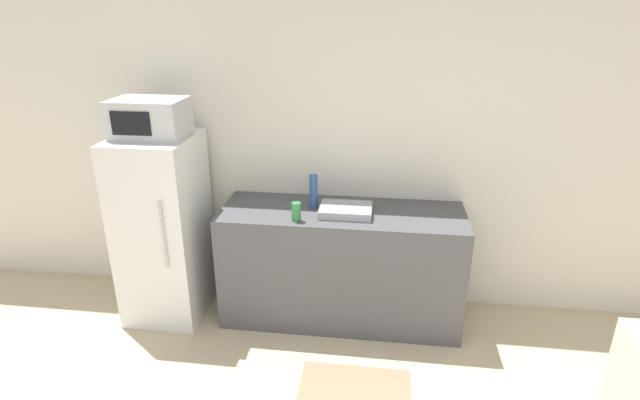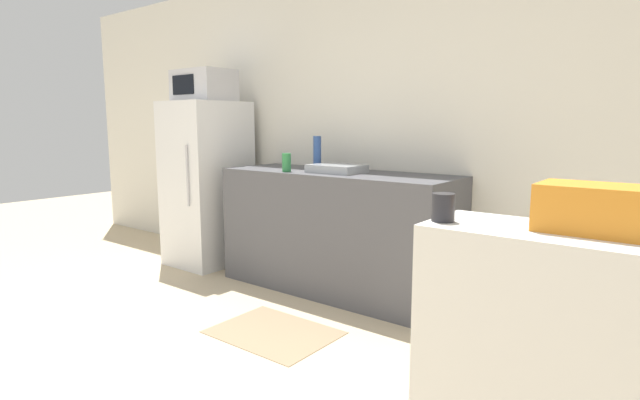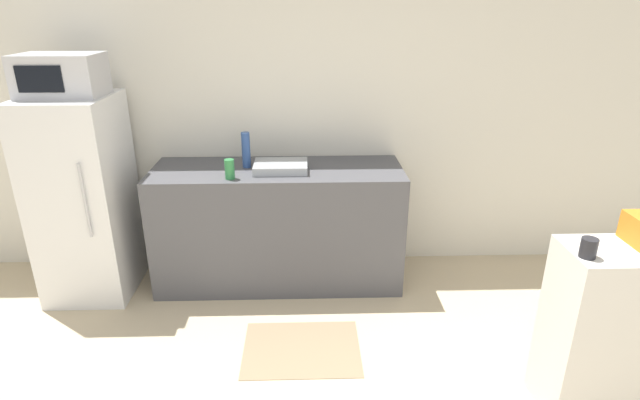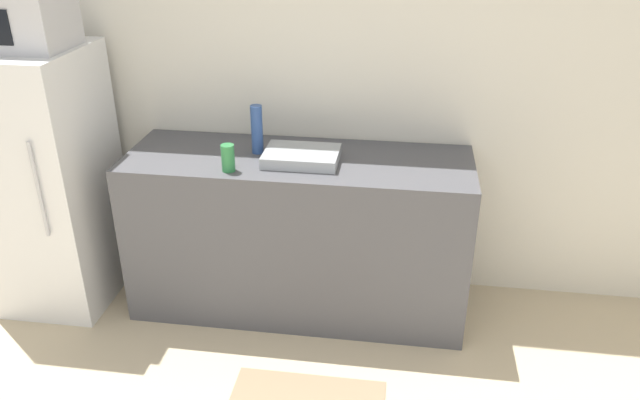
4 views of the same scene
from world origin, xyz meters
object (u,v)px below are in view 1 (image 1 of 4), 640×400
at_px(refrigerator, 164,228).
at_px(bottle_tall, 314,192).
at_px(microwave, 150,118).
at_px(bottle_short, 296,212).

bearing_deg(refrigerator, bottle_tall, 6.51).
xyz_separation_m(refrigerator, bottle_tall, (1.19, 0.14, 0.32)).
xyz_separation_m(refrigerator, microwave, (-0.00, -0.00, 0.89)).
bearing_deg(bottle_short, refrigerator, 173.28).
height_order(microwave, bottle_tall, microwave).
bearing_deg(bottle_tall, refrigerator, -173.49).
xyz_separation_m(microwave, bottle_tall, (1.19, 0.14, -0.57)).
height_order(refrigerator, bottle_short, refrigerator).
relative_size(microwave, bottle_tall, 1.97).
height_order(microwave, bottle_short, microwave).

